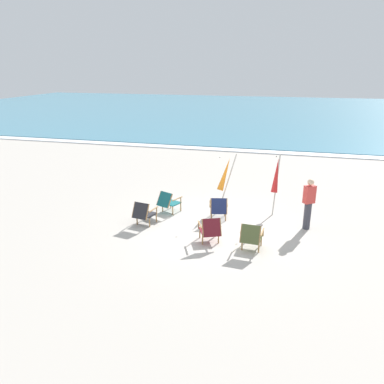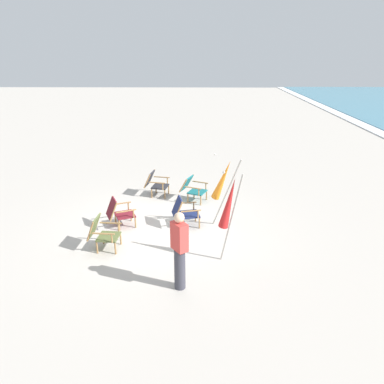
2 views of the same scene
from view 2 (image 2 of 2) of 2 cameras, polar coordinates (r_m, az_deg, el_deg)
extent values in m
plane|color=#B2AAA0|center=(10.03, -4.77, -5.45)|extent=(80.00, 80.00, 0.00)
cube|color=#515B33|center=(9.07, -12.59, -6.66)|extent=(0.55, 0.52, 0.04)
cube|color=#515B33|center=(9.06, -14.73, -5.15)|extent=(0.51, 0.26, 0.50)
cylinder|color=olive|center=(9.28, -10.81, -6.96)|extent=(0.04, 0.04, 0.32)
cylinder|color=olive|center=(8.88, -11.61, -8.35)|extent=(0.04, 0.04, 0.32)
cylinder|color=olive|center=(9.40, -13.37, -6.79)|extent=(0.04, 0.04, 0.32)
cylinder|color=olive|center=(9.01, -14.27, -8.14)|extent=(0.04, 0.04, 0.32)
cube|color=olive|center=(9.21, -12.31, -4.64)|extent=(0.07, 0.53, 0.02)
cylinder|color=olive|center=(9.21, -11.14, -5.32)|extent=(0.04, 0.04, 0.22)
cube|color=olive|center=(8.74, -13.37, -6.20)|extent=(0.07, 0.53, 0.02)
cylinder|color=olive|center=(8.73, -12.13, -6.92)|extent=(0.04, 0.04, 0.22)
cylinder|color=olive|center=(9.28, -14.22, -4.47)|extent=(0.06, 0.23, 0.50)
cylinder|color=olive|center=(8.85, -15.27, -5.86)|extent=(0.06, 0.23, 0.50)
cube|color=#19234C|center=(10.00, -0.36, -3.42)|extent=(0.61, 0.58, 0.04)
cube|color=#19234C|center=(9.85, -2.29, -2.30)|extent=(0.53, 0.33, 0.50)
cylinder|color=olive|center=(10.32, 0.57, -3.61)|extent=(0.04, 0.04, 0.32)
cylinder|color=olive|center=(9.90, 1.14, -4.70)|extent=(0.04, 0.04, 0.32)
cylinder|color=olive|center=(10.24, -1.80, -3.81)|extent=(0.04, 0.04, 0.32)
cylinder|color=olive|center=(9.83, -1.33, -4.92)|extent=(0.04, 0.04, 0.32)
cube|color=olive|center=(10.17, -0.78, -1.66)|extent=(0.15, 0.52, 0.02)
cylinder|color=olive|center=(10.24, 0.26, -2.15)|extent=(0.04, 0.04, 0.22)
cube|color=olive|center=(9.66, -0.15, -2.90)|extent=(0.15, 0.52, 0.02)
cylinder|color=olive|center=(9.74, 0.93, -3.41)|extent=(0.04, 0.04, 0.22)
cylinder|color=olive|center=(10.08, -2.53, -1.74)|extent=(0.09, 0.24, 0.50)
cylinder|color=olive|center=(9.62, -2.04, -2.88)|extent=(0.09, 0.24, 0.50)
cube|color=#196066|center=(11.58, 0.82, 0.04)|extent=(0.67, 0.65, 0.04)
cube|color=#196066|center=(11.64, -0.84, 1.34)|extent=(0.57, 0.46, 0.47)
cylinder|color=olive|center=(11.76, 2.23, -0.48)|extent=(0.04, 0.04, 0.32)
cylinder|color=olive|center=(11.35, 1.35, -1.26)|extent=(0.04, 0.04, 0.32)
cylinder|color=olive|center=(11.91, 0.31, -0.17)|extent=(0.04, 0.04, 0.32)
cylinder|color=olive|center=(11.52, -0.63, -0.93)|extent=(0.04, 0.04, 0.32)
cube|color=olive|center=(11.75, 1.28, 1.50)|extent=(0.24, 0.50, 0.02)
cylinder|color=olive|center=(11.72, 2.12, 0.86)|extent=(0.04, 0.04, 0.22)
cube|color=olive|center=(11.27, 0.16, 0.64)|extent=(0.24, 0.50, 0.02)
cylinder|color=olive|center=(11.23, 1.04, -0.02)|extent=(0.04, 0.04, 0.22)
cylinder|color=olive|center=(11.86, -0.32, 1.72)|extent=(0.15, 0.28, 0.47)
cylinder|color=olive|center=(11.42, -1.38, 0.95)|extent=(0.15, 0.28, 0.47)
cube|color=maroon|center=(10.14, -10.18, -3.41)|extent=(0.67, 0.65, 0.04)
cube|color=maroon|center=(9.99, -12.17, -2.45)|extent=(0.55, 0.41, 0.49)
cylinder|color=olive|center=(10.46, -9.27, -3.55)|extent=(0.04, 0.04, 0.32)
cylinder|color=olive|center=(10.04, -8.62, -4.57)|extent=(0.04, 0.04, 0.32)
cylinder|color=olive|center=(10.38, -11.58, -3.90)|extent=(0.04, 0.04, 0.32)
cylinder|color=olive|center=(9.96, -11.02, -4.95)|extent=(0.04, 0.04, 0.32)
cube|color=olive|center=(10.31, -10.72, -1.72)|extent=(0.25, 0.50, 0.02)
cylinder|color=olive|center=(10.38, -9.67, -2.13)|extent=(0.04, 0.04, 0.22)
cube|color=olive|center=(9.80, -10.00, -2.88)|extent=(0.25, 0.50, 0.02)
cylinder|color=olive|center=(9.88, -8.90, -3.30)|extent=(0.04, 0.04, 0.22)
cylinder|color=olive|center=(10.22, -12.45, -1.93)|extent=(0.13, 0.24, 0.49)
cylinder|color=olive|center=(9.76, -11.88, -3.00)|extent=(0.13, 0.24, 0.49)
cube|color=#28282D|center=(12.08, -4.87, 0.86)|extent=(0.60, 0.57, 0.04)
cube|color=#28282D|center=(12.10, -6.49, 2.02)|extent=(0.53, 0.34, 0.49)
cylinder|color=olive|center=(12.29, -3.58, 0.46)|extent=(0.04, 0.04, 0.32)
cylinder|color=olive|center=(11.87, -4.16, -0.31)|extent=(0.04, 0.04, 0.32)
cylinder|color=olive|center=(12.40, -5.51, 0.60)|extent=(0.04, 0.04, 0.32)
cylinder|color=olive|center=(11.98, -6.15, -0.16)|extent=(0.04, 0.04, 0.32)
cube|color=olive|center=(12.26, -4.63, 2.27)|extent=(0.13, 0.53, 0.02)
cylinder|color=olive|center=(12.25, -3.77, 1.73)|extent=(0.04, 0.04, 0.22)
cube|color=olive|center=(11.76, -5.38, 1.42)|extent=(0.13, 0.53, 0.02)
cylinder|color=olive|center=(11.74, -4.48, 0.85)|extent=(0.04, 0.04, 0.22)
cylinder|color=olive|center=(12.33, -6.13, 2.40)|extent=(0.09, 0.26, 0.49)
cylinder|color=olive|center=(11.87, -6.86, 1.64)|extent=(0.09, 0.26, 0.49)
cylinder|color=#B7B2A8|center=(8.10, 6.04, -4.09)|extent=(0.16, 0.44, 2.07)
cone|color=red|center=(7.97, 5.64, -1.68)|extent=(0.33, 0.48, 1.18)
sphere|color=#B7B2A8|center=(7.76, 4.88, 3.00)|extent=(0.06, 0.06, 0.06)
cylinder|color=#B7B2A8|center=(9.66, 5.29, -0.22)|extent=(0.54, 0.68, 1.96)
cone|color=orange|center=(9.61, 4.67, 1.86)|extent=(0.56, 0.64, 1.15)
sphere|color=#B7B2A8|center=(9.56, 3.50, 5.76)|extent=(0.06, 0.06, 0.06)
cylinder|color=#383842|center=(7.45, -1.87, -11.63)|extent=(0.22, 0.22, 0.86)
cube|color=#D13D38|center=(7.09, -1.94, -6.78)|extent=(0.39, 0.36, 0.56)
sphere|color=beige|center=(6.92, -1.98, -3.92)|extent=(0.20, 0.20, 0.20)
camera|label=1|loc=(13.68, -60.30, 12.75)|focal=35.00mm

